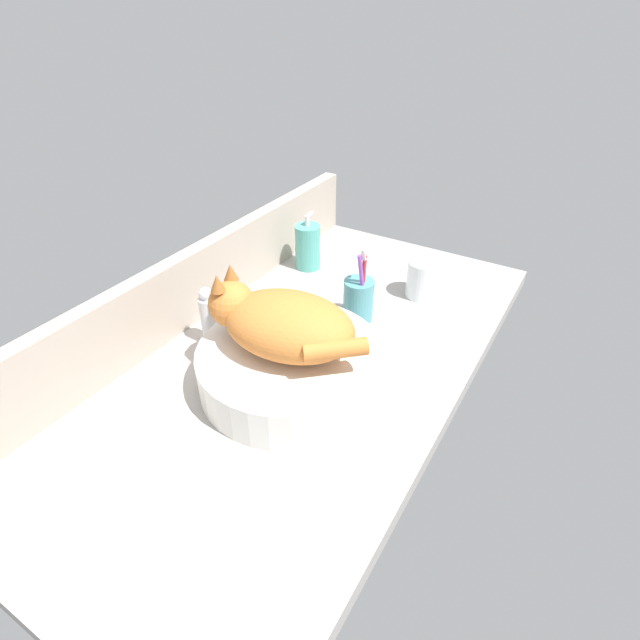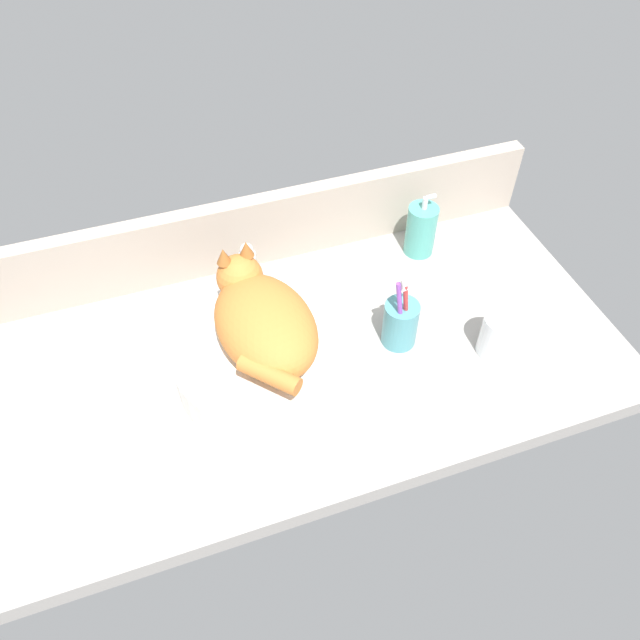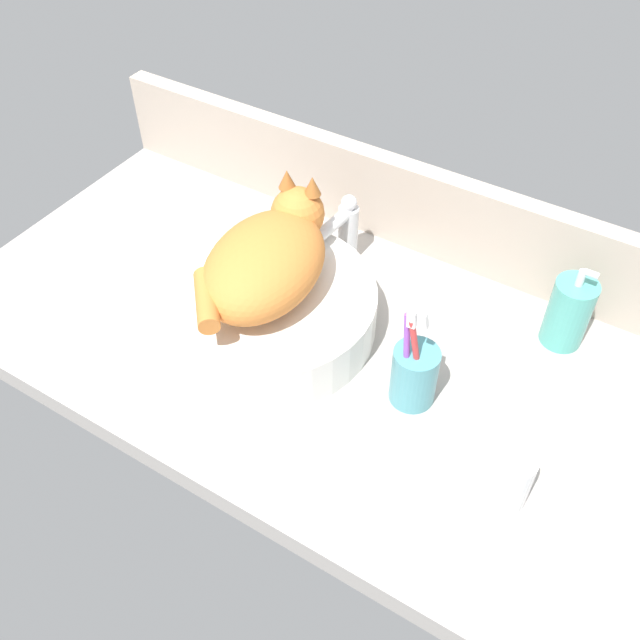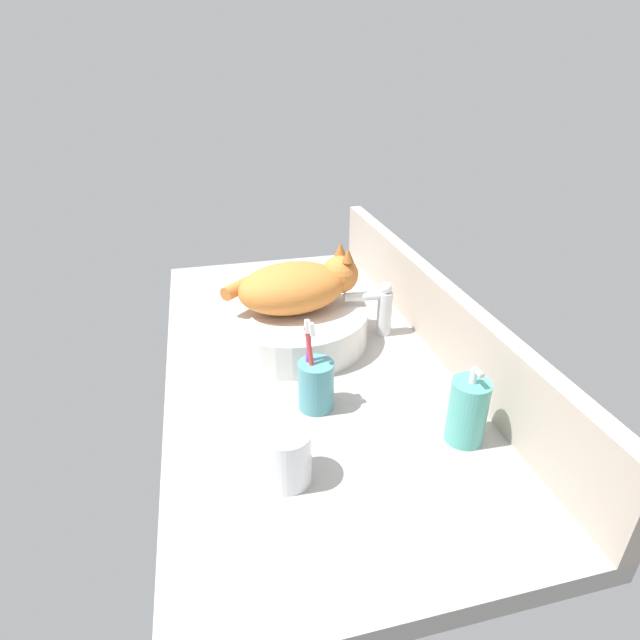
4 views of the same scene
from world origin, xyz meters
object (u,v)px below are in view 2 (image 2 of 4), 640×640
at_px(sink_basin, 269,359).
at_px(soap_dispenser, 421,230).
at_px(water_glass, 500,337).
at_px(cat, 262,319).
at_px(toothbrush_cup, 400,323).
at_px(faucet, 250,271).

distance_m(sink_basin, soap_dispenser, 0.48).
height_order(soap_dispenser, water_glass, soap_dispenser).
height_order(cat, toothbrush_cup, cat).
bearing_deg(toothbrush_cup, soap_dispenser, 56.74).
bearing_deg(water_glass, soap_dispenser, 93.40).
height_order(sink_basin, toothbrush_cup, toothbrush_cup).
distance_m(sink_basin, cat, 0.10).
bearing_deg(cat, toothbrush_cup, -4.48).
xyz_separation_m(cat, faucet, (0.02, 0.20, -0.07)).
xyz_separation_m(faucet, soap_dispenser, (0.40, 0.02, -0.01)).
xyz_separation_m(sink_basin, water_glass, (0.44, -0.09, 0.00)).
distance_m(cat, soap_dispenser, 0.48).
distance_m(toothbrush_cup, water_glass, 0.19).
distance_m(faucet, toothbrush_cup, 0.33).
xyz_separation_m(soap_dispenser, water_glass, (0.02, -0.32, -0.02)).
bearing_deg(sink_basin, soap_dispenser, 28.35).
distance_m(sink_basin, toothbrush_cup, 0.27).
xyz_separation_m(soap_dispenser, toothbrush_cup, (-0.15, -0.23, -0.01)).
bearing_deg(faucet, water_glass, -36.11).
xyz_separation_m(cat, water_glass, (0.44, -0.11, -0.10)).
bearing_deg(toothbrush_cup, faucet, 138.42).
height_order(sink_basin, water_glass, water_glass).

